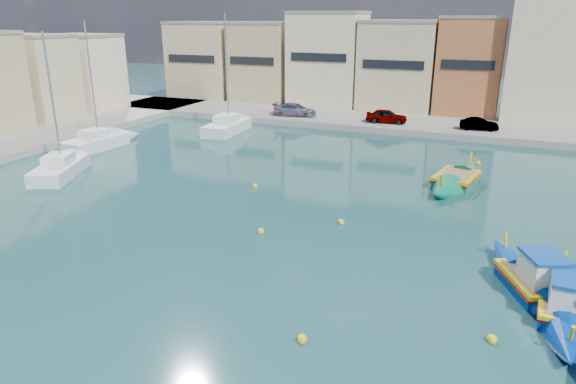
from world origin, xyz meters
The scene contains 12 objects.
ground centered at (0.00, 0.00, 0.00)m, with size 160.00×160.00×0.00m, color #133939.
north_quay centered at (0.00, 32.00, 0.30)m, with size 80.00×8.00×0.60m, color gray.
north_townhouses centered at (6.68, 39.36, 5.00)m, with size 83.20×7.87×10.19m.
church_block centered at (10.00, 40.00, 8.41)m, with size 10.00×10.00×19.10m.
parked_cars centered at (-7.60, 30.50, 1.22)m, with size 21.76×2.30×1.31m.
luzzu_turquoise_cabin centered at (8.30, 1.07, 0.31)m, with size 2.06×8.12×2.59m.
luzzu_blue_cabin centered at (7.32, 2.39, 0.34)m, with size 4.96×7.85×2.75m.
luzzu_green centered at (3.08, 15.17, 0.29)m, with size 3.73×8.76×2.68m.
yacht_north centered at (-18.22, 24.93, 0.45)m, with size 2.96×8.65×11.36m.
yacht_midnorth centered at (-24.82, 15.21, 0.43)m, with size 2.92×7.75×10.75m.
yacht_mid centered at (-22.48, 8.38, 0.40)m, with size 5.21×8.21×10.13m.
mooring_buoys centered at (1.06, 5.44, 0.08)m, with size 21.57×25.37×0.36m.
Camera 1 is at (5.37, -17.79, 10.30)m, focal length 32.00 mm.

